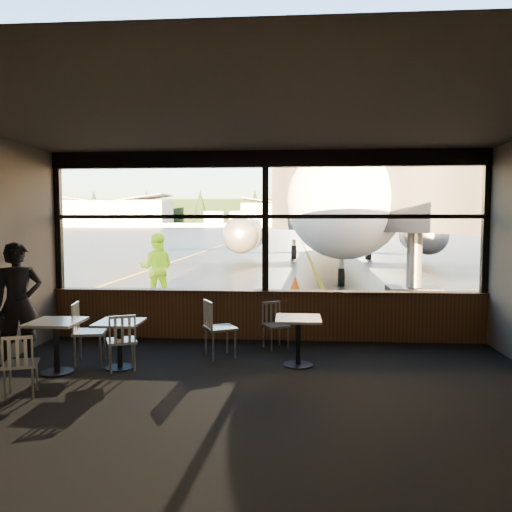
# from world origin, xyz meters

# --- Properties ---
(ground_plane) EXTENTS (520.00, 520.00, 0.00)m
(ground_plane) POSITION_xyz_m (0.00, 120.00, 0.00)
(ground_plane) COLOR black
(ground_plane) RESTS_ON ground
(carpet_floor) EXTENTS (8.00, 6.00, 0.01)m
(carpet_floor) POSITION_xyz_m (0.00, -3.00, 0.01)
(carpet_floor) COLOR black
(carpet_floor) RESTS_ON ground
(ceiling) EXTENTS (8.00, 6.00, 0.04)m
(ceiling) POSITION_xyz_m (0.00, -3.00, 3.50)
(ceiling) COLOR #38332D
(ceiling) RESTS_ON ground
(wall_back) EXTENTS (8.00, 0.04, 3.50)m
(wall_back) POSITION_xyz_m (0.00, -6.00, 1.75)
(wall_back) COLOR #514A41
(wall_back) RESTS_ON ground
(window_sill) EXTENTS (8.00, 0.28, 0.90)m
(window_sill) POSITION_xyz_m (0.00, 0.00, 0.45)
(window_sill) COLOR #4B2B16
(window_sill) RESTS_ON ground
(window_header) EXTENTS (8.00, 0.18, 0.30)m
(window_header) POSITION_xyz_m (0.00, 0.00, 3.35)
(window_header) COLOR black
(window_header) RESTS_ON ground
(mullion_left) EXTENTS (0.12, 0.12, 2.60)m
(mullion_left) POSITION_xyz_m (-3.95, 0.00, 2.20)
(mullion_left) COLOR black
(mullion_left) RESTS_ON ground
(mullion_centre) EXTENTS (0.12, 0.12, 2.60)m
(mullion_centre) POSITION_xyz_m (0.00, 0.00, 2.20)
(mullion_centre) COLOR black
(mullion_centre) RESTS_ON ground
(mullion_right) EXTENTS (0.12, 0.12, 2.60)m
(mullion_right) POSITION_xyz_m (3.95, 0.00, 2.20)
(mullion_right) COLOR black
(mullion_right) RESTS_ON ground
(window_transom) EXTENTS (8.00, 0.10, 0.08)m
(window_transom) POSITION_xyz_m (0.00, 0.00, 2.30)
(window_transom) COLOR black
(window_transom) RESTS_ON ground
(airliner) EXTENTS (29.88, 35.29, 10.40)m
(airliner) POSITION_xyz_m (2.71, 19.47, 5.20)
(airliner) COLOR white
(airliner) RESTS_ON ground_plane
(jet_bridge) EXTENTS (8.85, 10.82, 4.72)m
(jet_bridge) POSITION_xyz_m (3.60, 5.50, 2.36)
(jet_bridge) COLOR #2D2E30
(jet_bridge) RESTS_ON ground_plane
(cafe_table_near) EXTENTS (0.68, 0.68, 0.75)m
(cafe_table_near) POSITION_xyz_m (0.60, -1.68, 0.38)
(cafe_table_near) COLOR #9E9A91
(cafe_table_near) RESTS_ON carpet_floor
(cafe_table_mid) EXTENTS (0.65, 0.65, 0.72)m
(cafe_table_mid) POSITION_xyz_m (-2.08, -2.02, 0.36)
(cafe_table_mid) COLOR #9D9891
(cafe_table_mid) RESTS_ON carpet_floor
(cafe_table_left) EXTENTS (0.71, 0.71, 0.78)m
(cafe_table_left) POSITION_xyz_m (-2.91, -2.31, 0.39)
(cafe_table_left) COLOR #A29C95
(cafe_table_left) RESTS_ON carpet_floor
(chair_near_w) EXTENTS (0.71, 0.71, 0.96)m
(chair_near_w) POSITION_xyz_m (-0.66, -1.31, 0.48)
(chair_near_w) COLOR #AAA69A
(chair_near_w) RESTS_ON carpet_floor
(chair_near_n) EXTENTS (0.60, 0.60, 0.81)m
(chair_near_n) POSITION_xyz_m (0.22, -0.69, 0.41)
(chair_near_n) COLOR #AFAA9E
(chair_near_n) RESTS_ON carpet_floor
(chair_mid_s) EXTENTS (0.62, 0.62, 0.87)m
(chair_mid_s) POSITION_xyz_m (-2.02, -2.10, 0.43)
(chair_mid_s) COLOR #BDB7AA
(chair_mid_s) RESTS_ON carpet_floor
(chair_mid_w) EXTENTS (0.62, 0.62, 0.97)m
(chair_mid_w) POSITION_xyz_m (-2.64, -1.78, 0.48)
(chair_mid_w) COLOR #AFAB9E
(chair_mid_w) RESTS_ON carpet_floor
(chair_left_s) EXTENTS (0.57, 0.57, 0.82)m
(chair_left_s) POSITION_xyz_m (-2.91, -3.27, 0.41)
(chair_left_s) COLOR #B8B2A6
(chair_left_s) RESTS_ON carpet_floor
(passenger) EXTENTS (0.83, 0.77, 1.90)m
(passenger) POSITION_xyz_m (-3.70, -1.91, 0.95)
(passenger) COLOR black
(passenger) RESTS_ON carpet_floor
(ground_crew) EXTENTS (1.00, 0.82, 1.89)m
(ground_crew) POSITION_xyz_m (-3.16, 3.95, 0.95)
(ground_crew) COLOR #BFF219
(ground_crew) RESTS_ON ground_plane
(cone_nose) EXTENTS (0.31, 0.31, 0.43)m
(cone_nose) POSITION_xyz_m (0.59, 7.07, 0.22)
(cone_nose) COLOR #F75807
(cone_nose) RESTS_ON ground_plane
(hangar_left) EXTENTS (45.00, 18.00, 11.00)m
(hangar_left) POSITION_xyz_m (-70.00, 180.00, 5.50)
(hangar_left) COLOR silver
(hangar_left) RESTS_ON ground_plane
(hangar_mid) EXTENTS (38.00, 15.00, 10.00)m
(hangar_mid) POSITION_xyz_m (0.00, 185.00, 5.00)
(hangar_mid) COLOR silver
(hangar_mid) RESTS_ON ground_plane
(hangar_right) EXTENTS (50.00, 20.00, 12.00)m
(hangar_right) POSITION_xyz_m (60.00, 178.00, 6.00)
(hangar_right) COLOR silver
(hangar_right) RESTS_ON ground_plane
(fuel_tank_a) EXTENTS (8.00, 8.00, 6.00)m
(fuel_tank_a) POSITION_xyz_m (-30.00, 182.00, 3.00)
(fuel_tank_a) COLOR silver
(fuel_tank_a) RESTS_ON ground_plane
(fuel_tank_b) EXTENTS (8.00, 8.00, 6.00)m
(fuel_tank_b) POSITION_xyz_m (-20.00, 182.00, 3.00)
(fuel_tank_b) COLOR silver
(fuel_tank_b) RESTS_ON ground_plane
(fuel_tank_c) EXTENTS (8.00, 8.00, 6.00)m
(fuel_tank_c) POSITION_xyz_m (-10.00, 182.00, 3.00)
(fuel_tank_c) COLOR silver
(fuel_tank_c) RESTS_ON ground_plane
(treeline) EXTENTS (360.00, 3.00, 12.00)m
(treeline) POSITION_xyz_m (0.00, 210.00, 6.00)
(treeline) COLOR black
(treeline) RESTS_ON ground_plane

